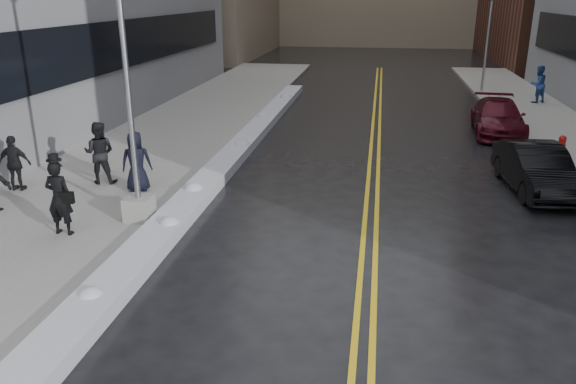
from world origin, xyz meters
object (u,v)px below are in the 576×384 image
at_px(fire_hydrant, 562,144).
at_px(pedestrian_east, 538,84).
at_px(lamppost, 132,128).
at_px(pedestrian_fedora, 59,198).
at_px(pedestrian_d, 15,163).
at_px(pedestrian_c, 137,162).
at_px(car_black, 536,169).
at_px(traffic_signal, 488,33).
at_px(pedestrian_b, 99,153).
at_px(car_maroon, 498,117).

height_order(fire_hydrant, pedestrian_east, pedestrian_east).
height_order(lamppost, pedestrian_fedora, lamppost).
height_order(pedestrian_fedora, pedestrian_d, pedestrian_fedora).
height_order(pedestrian_c, pedestrian_d, pedestrian_c).
distance_m(lamppost, fire_hydrant, 14.81).
distance_m(pedestrian_fedora, pedestrian_d, 4.01).
bearing_deg(car_black, pedestrian_d, -174.95).
bearing_deg(pedestrian_d, traffic_signal, -132.63).
relative_size(lamppost, pedestrian_east, 4.00).
height_order(fire_hydrant, pedestrian_b, pedestrian_b).
bearing_deg(pedestrian_c, pedestrian_d, -9.99).
bearing_deg(fire_hydrant, lamppost, -146.96).
distance_m(pedestrian_d, car_maroon, 18.26).
bearing_deg(pedestrian_east, pedestrian_fedora, 22.72).
height_order(traffic_signal, car_black, traffic_signal).
relative_size(lamppost, fire_hydrant, 10.45).
relative_size(fire_hydrant, car_maroon, 0.15).
bearing_deg(pedestrian_fedora, fire_hydrant, -143.59).
relative_size(pedestrian_b, car_maroon, 0.39).
height_order(traffic_signal, pedestrian_b, traffic_signal).
xyz_separation_m(pedestrian_d, pedestrian_east, (18.38, 16.96, 0.14)).
bearing_deg(pedestrian_c, car_black, 172.58).
relative_size(pedestrian_d, car_maroon, 0.34).
height_order(fire_hydrant, traffic_signal, traffic_signal).
distance_m(pedestrian_fedora, pedestrian_b, 3.83).
xyz_separation_m(lamppost, pedestrian_east, (13.98, 18.53, -1.43)).
height_order(lamppost, pedestrian_d, lamppost).
relative_size(fire_hydrant, pedestrian_fedora, 0.40).
relative_size(car_black, car_maroon, 0.89).
bearing_deg(pedestrian_fedora, pedestrian_east, -125.30).
distance_m(car_black, car_maroon, 7.37).
relative_size(traffic_signal, car_maroon, 1.25).
xyz_separation_m(lamppost, pedestrian_fedora, (-1.44, -1.13, -1.48)).
relative_size(traffic_signal, pedestrian_d, 3.70).
xyz_separation_m(lamppost, traffic_signal, (11.80, 22.00, 0.87)).
distance_m(pedestrian_fedora, car_black, 13.16).
distance_m(pedestrian_b, pedestrian_c, 1.48).
bearing_deg(car_black, pedestrian_fedora, -160.91).
bearing_deg(pedestrian_east, pedestrian_d, 13.52).
height_order(car_black, car_maroon, car_black).
distance_m(pedestrian_b, car_black, 12.97).
bearing_deg(pedestrian_fedora, traffic_signal, -116.98).
bearing_deg(traffic_signal, pedestrian_east, -57.88).
distance_m(lamppost, pedestrian_c, 2.74).
relative_size(lamppost, pedestrian_d, 4.70).
bearing_deg(pedestrian_c, traffic_signal, -141.01).
bearing_deg(fire_hydrant, pedestrian_d, -158.96).
bearing_deg(pedestrian_fedora, pedestrian_b, -74.03).
height_order(pedestrian_d, pedestrian_east, pedestrian_east).
bearing_deg(lamppost, traffic_signal, 61.79).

